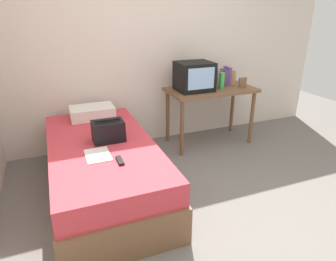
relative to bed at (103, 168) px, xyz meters
The scene contains 12 objects.
ground_plane 1.30m from the bed, 41.95° to the right, with size 8.00×8.00×0.00m, color slate.
wall_back 1.81m from the bed, 50.74° to the left, with size 5.20×0.10×2.60m, color beige.
bed is the anchor object (origin of this frame).
desk 1.78m from the bed, 24.00° to the left, with size 1.16×0.60×0.77m.
tv 1.65m from the bed, 27.79° to the left, with size 0.44×0.39×0.36m.
water_bottle 1.92m from the bed, 20.73° to the left, with size 0.07×0.07×0.21m, color green.
book_row 2.12m from the bed, 24.25° to the left, with size 0.29×0.16×0.24m.
picture_frame 2.15m from the bed, 16.39° to the left, with size 0.11×0.02×0.13m, color brown.
pillow 0.83m from the bed, 87.34° to the left, with size 0.50×0.33×0.13m, color silver.
handbag 0.39m from the bed, 13.75° to the left, with size 0.30×0.20×0.23m.
magazine 0.39m from the bed, 105.65° to the right, with size 0.21×0.29×0.01m, color white.
remote_dark 0.54m from the bed, 79.59° to the right, with size 0.04×0.16×0.02m, color black.
Camera 1 is at (-1.31, -1.82, 1.76)m, focal length 31.98 mm.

